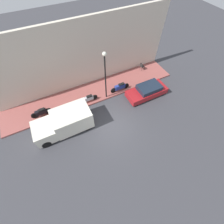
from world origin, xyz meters
TOP-DOWN VIEW (x-y plane):
  - ground_plane at (0.00, 0.00)m, footprint 60.00×60.00m
  - sidewalk at (4.62, 0.00)m, footprint 2.96×17.81m
  - building_facade at (6.25, 0.00)m, footprint 0.30×17.81m
  - parked_car at (1.86, -4.81)m, footprint 1.69×4.09m
  - delivery_van at (1.67, 3.68)m, footprint 2.08×4.72m
  - motorcycle_blue at (3.55, -2.63)m, footprint 0.30×2.08m
  - scooter_silver at (3.58, 0.83)m, footprint 0.30×1.88m
  - motorcycle_black at (3.91, 5.25)m, footprint 0.30×1.82m
  - streetlamp at (3.37, -0.98)m, footprint 0.35×0.35m
  - cafe_chair at (5.37, -6.49)m, footprint 0.40×0.40m

SIDE VIEW (x-z plane):
  - ground_plane at x=0.00m, z-range 0.00..0.00m
  - sidewalk at x=4.62m, z-range 0.00..0.15m
  - scooter_silver at x=3.58m, z-range 0.18..0.93m
  - motorcycle_black at x=3.91m, z-range 0.19..1.02m
  - parked_car at x=1.86m, z-range -0.02..1.23m
  - motorcycle_blue at x=3.55m, z-range 0.19..1.04m
  - cafe_chair at x=5.37m, z-range 0.21..1.09m
  - delivery_van at x=1.67m, z-range 0.02..1.96m
  - building_facade at x=6.25m, z-range 0.00..6.62m
  - streetlamp at x=3.37m, z-range 0.95..5.94m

